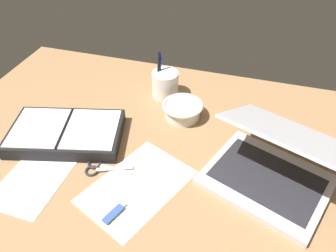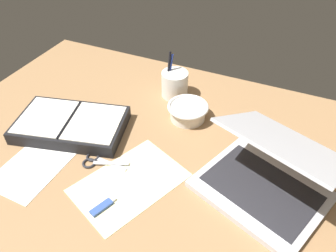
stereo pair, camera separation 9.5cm
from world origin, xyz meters
The scene contains 9 objects.
desk_top centered at (0.00, 0.00, 1.00)cm, with size 140.00×100.00×2.00cm, color #936D47.
laptop centered at (33.80, 0.50, 7.24)cm, with size 40.03×40.19×18.63cm.
bowl centered at (4.13, 19.21, 4.94)cm, with size 13.54×13.54×5.28cm.
pen_cup centered at (-5.14, 29.74, 6.74)cm, with size 9.40×9.40×16.14cm.
planner centered at (-27.42, -1.43, 4.20)cm, with size 37.37×27.69×4.59cm.
scissors centered at (-12.61, -10.15, 2.34)cm, with size 13.46×6.74×0.80cm.
paper_sheet_front centered at (-0.18, -13.03, 2.08)cm, with size 19.25×29.00×0.16cm, color #F4EFB2.
paper_sheet_beside_planner centered at (-27.73, -16.82, 2.08)cm, with size 15.86×27.14×0.16cm, color white.
usb_drive centered at (-2.21, -22.98, 2.50)cm, with size 4.14×7.28×1.00cm.
Camera 1 is at (23.86, -64.27, 71.19)cm, focal length 35.00 mm.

